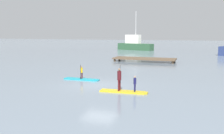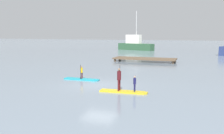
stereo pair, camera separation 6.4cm
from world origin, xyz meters
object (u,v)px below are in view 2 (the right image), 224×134
paddleboard_far (123,92)px  fishing_boat_green_midground (135,45)px  paddler_child_solo (81,72)px  paddleboard_near (82,79)px  paddler_child_front (135,83)px  paddler_adult (119,78)px

paddleboard_far → fishing_boat_green_midground: bearing=103.4°
paddler_child_solo → paddleboard_far: bearing=-34.7°
paddler_child_solo → paddleboard_near: bearing=88.1°
paddler_child_solo → paddler_child_front: paddler_child_solo is taller
paddleboard_near → fishing_boat_green_midground: (-5.17, 38.33, 1.18)m
paddler_child_solo → paddler_child_front: (5.47, -3.20, -0.02)m
paddleboard_near → paddler_adult: 5.57m
paddleboard_far → paddler_child_front: size_ratio=3.09×
fishing_boat_green_midground → paddleboard_near: bearing=-82.3°
paddler_child_front → fishing_boat_green_midground: fishing_boat_green_midground is taller
paddleboard_far → fishing_boat_green_midground: 42.77m
paddler_child_solo → paddleboard_far: paddler_child_solo is taller
paddler_adult → fishing_boat_green_midground: 42.70m
paddler_child_solo → fishing_boat_green_midground: (-5.17, 38.34, 0.52)m
paddleboard_near → paddler_child_front: 6.38m
paddleboard_near → paddleboard_far: (4.71, -3.27, -0.00)m
fishing_boat_green_midground → paddler_child_solo: bearing=-82.3°
paddleboard_near → paddleboard_far: 5.73m
paddler_adult → fishing_boat_green_midground: bearing=103.0°
paddleboard_near → paddler_child_solo: (-0.00, -0.01, 0.66)m
paddleboard_far → fishing_boat_green_midground: (-9.88, 41.60, 1.18)m
paddleboard_far → paddler_adult: (-0.30, -0.01, 0.92)m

